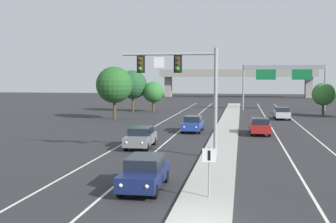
# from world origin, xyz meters

# --- Properties ---
(median_island) EXTENTS (2.40, 110.00, 0.15)m
(median_island) POSITION_xyz_m (0.00, 18.00, 0.07)
(median_island) COLOR #9E9B93
(median_island) RESTS_ON ground
(lane_stripe_oncoming_center) EXTENTS (0.14, 100.00, 0.01)m
(lane_stripe_oncoming_center) POSITION_xyz_m (-4.70, 25.00, 0.00)
(lane_stripe_oncoming_center) COLOR silver
(lane_stripe_oncoming_center) RESTS_ON ground
(lane_stripe_receding_center) EXTENTS (0.14, 100.00, 0.01)m
(lane_stripe_receding_center) POSITION_xyz_m (4.70, 25.00, 0.00)
(lane_stripe_receding_center) COLOR silver
(lane_stripe_receding_center) RESTS_ON ground
(edge_stripe_left) EXTENTS (0.14, 100.00, 0.01)m
(edge_stripe_left) POSITION_xyz_m (-8.00, 25.00, 0.00)
(edge_stripe_left) COLOR silver
(edge_stripe_left) RESTS_ON ground
(edge_stripe_right) EXTENTS (0.14, 100.00, 0.01)m
(edge_stripe_right) POSITION_xyz_m (8.00, 25.00, 0.00)
(edge_stripe_right) COLOR silver
(edge_stripe_right) RESTS_ON ground
(overhead_signal_mast) EXTENTS (6.48, 0.44, 7.20)m
(overhead_signal_mast) POSITION_xyz_m (-2.26, 13.40, 5.30)
(overhead_signal_mast) COLOR gray
(overhead_signal_mast) RESTS_ON median_island
(median_sign_post) EXTENTS (0.60, 0.10, 2.20)m
(median_sign_post) POSITION_xyz_m (0.12, 3.46, 1.59)
(median_sign_post) COLOR gray
(median_sign_post) RESTS_ON median_island
(car_oncoming_navy) EXTENTS (1.88, 4.49, 1.58)m
(car_oncoming_navy) POSITION_xyz_m (-3.09, 4.84, 0.82)
(car_oncoming_navy) COLOR #141E4C
(car_oncoming_navy) RESTS_ON ground
(car_oncoming_grey) EXTENTS (1.91, 4.50, 1.58)m
(car_oncoming_grey) POSITION_xyz_m (-6.15, 16.72, 0.82)
(car_oncoming_grey) COLOR slate
(car_oncoming_grey) RESTS_ON ground
(car_oncoming_blue) EXTENTS (1.84, 4.48, 1.58)m
(car_oncoming_blue) POSITION_xyz_m (-3.29, 27.05, 0.82)
(car_oncoming_blue) COLOR navy
(car_oncoming_blue) RESTS_ON ground
(car_receding_red) EXTENTS (1.85, 4.48, 1.58)m
(car_receding_red) POSITION_xyz_m (3.22, 26.16, 0.82)
(car_receding_red) COLOR maroon
(car_receding_red) RESTS_ON ground
(car_receding_silver) EXTENTS (1.86, 4.49, 1.58)m
(car_receding_silver) POSITION_xyz_m (6.63, 41.74, 0.82)
(car_receding_silver) COLOR #B7B7BC
(car_receding_silver) RESTS_ON ground
(highway_sign_gantry) EXTENTS (13.28, 0.42, 7.50)m
(highway_sign_gantry) POSITION_xyz_m (8.20, 57.15, 6.16)
(highway_sign_gantry) COLOR gray
(highway_sign_gantry) RESTS_ON ground
(overpass_bridge) EXTENTS (42.40, 6.40, 7.65)m
(overpass_bridge) POSITION_xyz_m (0.00, 104.55, 5.78)
(overpass_bridge) COLOR gray
(overpass_bridge) RESTS_ON ground
(tree_far_left_a) EXTENTS (3.28, 3.28, 4.75)m
(tree_far_left_a) POSITION_xyz_m (-12.28, 50.78, 3.10)
(tree_far_left_a) COLOR #4C3823
(tree_far_left_a) RESTS_ON ground
(tree_far_left_b) EXTENTS (4.54, 4.54, 6.57)m
(tree_far_left_b) POSITION_xyz_m (-15.59, 50.69, 4.29)
(tree_far_left_b) COLOR #4C3823
(tree_far_left_b) RESTS_ON ground
(tree_far_left_c) EXTENTS (4.72, 4.72, 6.83)m
(tree_far_left_c) POSITION_xyz_m (-14.79, 38.17, 4.46)
(tree_far_left_c) COLOR #4C3823
(tree_far_left_c) RESTS_ON ground
(tree_far_right_a) EXTENTS (3.23, 3.23, 4.68)m
(tree_far_right_a) POSITION_xyz_m (12.88, 48.19, 3.05)
(tree_far_right_a) COLOR #4C3823
(tree_far_right_a) RESTS_ON ground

